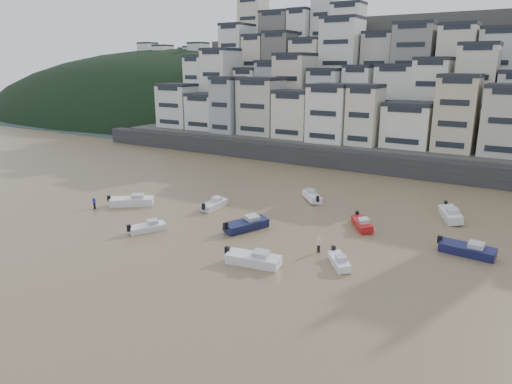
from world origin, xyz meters
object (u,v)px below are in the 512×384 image
Objects in this scene: boat_d at (467,248)px; boat_c at (246,223)px; boat_f at (214,203)px; boat_e at (362,222)px; person_pink at (319,244)px; boat_h at (312,195)px; person_blue at (94,203)px; boat_i at (451,213)px; boat_j at (147,226)px; boat_k at (132,199)px; boat_a at (253,257)px; boat_b at (339,260)px.

boat_c is at bearing -161.28° from boat_d.
boat_c is at bearing -122.66° from boat_f.
boat_e is 3.00× the size of person_pink.
boat_h is 30.71m from person_blue.
boat_j is (-29.82, -23.66, -0.23)m from boat_i.
person_pink is at bearing -49.13° from boat_j.
boat_i is (20.14, 17.00, 0.02)m from boat_c.
boat_h is 24.77m from boat_j.
boat_f is 11.57m from boat_j.
boat_j is at bearing -72.25° from boat_k.
boat_a reaches higher than boat_j.
boat_c reaches higher than boat_f.
boat_d is 1.08× the size of boat_h.
boat_a is 1.30× the size of boat_j.
boat_c is 22.66m from person_blue.
boat_c reaches higher than boat_b.
boat_j is (-11.13, -22.12, -0.12)m from boat_h.
boat_f is 0.95× the size of boat_h.
boat_h is (-11.83, 19.17, 0.13)m from boat_b.
boat_d is 35.53m from boat_j.
person_pink reaches higher than boat_b.
boat_a is 0.97× the size of boat_c.
boat_c is 1.33× the size of boat_j.
boat_b is 13.79m from boat_c.
boat_b is at bearing -84.09° from boat_c.
boat_e is (-1.70, 11.65, 0.10)m from boat_b.
boat_d reaches higher than boat_e.
boat_c is 19.12m from boat_k.
person_blue reaches higher than boat_d.
boat_a is 26.33m from boat_k.
boat_f is 0.82× the size of boat_i.
boat_b is 0.73× the size of boat_c.
boat_b is 32.59m from boat_k.
boat_e is 3.00× the size of person_blue.
boat_b is 21.82m from boat_i.
person_blue is (-42.45, -21.00, 0.00)m from boat_i.
boat_a reaches higher than boat_b.
boat_b is at bearing -55.96° from boat_j.
person_blue is 1.00× the size of person_pink.
boat_h is 0.84× the size of boat_k.
boat_f is at bearing 81.69° from boat_c.
person_blue reaches higher than boat_c.
boat_d is at bearing -4.51° from boat_i.
boat_k reaches higher than person_pink.
boat_e is 12.47m from boat_i.
boat_d is at bearing 28.58° from person_pink.
boat_f is at bearing -173.28° from boat_d.
boat_f is at bearing 160.75° from person_pink.
boat_a reaches higher than boat_h.
person_pink reaches higher than boat_c.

